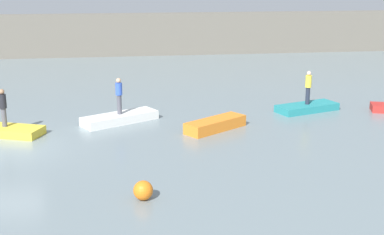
# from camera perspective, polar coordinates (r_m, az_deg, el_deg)

# --- Properties ---
(ground_plane) EXTENTS (120.00, 120.00, 0.00)m
(ground_plane) POSITION_cam_1_polar(r_m,az_deg,el_deg) (23.27, -18.96, -3.28)
(ground_plane) COLOR slate
(embankment_wall) EXTENTS (80.00, 1.20, 3.64)m
(embankment_wall) POSITION_cam_1_polar(r_m,az_deg,el_deg) (47.58, -13.73, 8.47)
(embankment_wall) COLOR #666056
(embankment_wall) RESTS_ON ground_plane
(rowboat_yellow) EXTENTS (3.60, 2.46, 0.38)m
(rowboat_yellow) POSITION_cam_1_polar(r_m,az_deg,el_deg) (25.43, -19.27, -1.32)
(rowboat_yellow) COLOR gold
(rowboat_yellow) RESTS_ON ground_plane
(rowboat_white) EXTENTS (3.85, 2.85, 0.42)m
(rowboat_white) POSITION_cam_1_polar(r_m,az_deg,el_deg) (26.19, -7.69, -0.07)
(rowboat_white) COLOR white
(rowboat_white) RESTS_ON ground_plane
(rowboat_orange) EXTENTS (3.15, 2.60, 0.52)m
(rowboat_orange) POSITION_cam_1_polar(r_m,az_deg,el_deg) (24.73, 2.51, -0.75)
(rowboat_orange) COLOR orange
(rowboat_orange) RESTS_ON ground_plane
(rowboat_teal) EXTENTS (3.57, 2.27, 0.37)m
(rowboat_teal) POSITION_cam_1_polar(r_m,az_deg,el_deg) (28.74, 12.15, 1.04)
(rowboat_teal) COLOR teal
(rowboat_teal) RESTS_ON ground_plane
(person_blue_shirt) EXTENTS (0.32, 0.32, 1.77)m
(person_blue_shirt) POSITION_cam_1_polar(r_m,az_deg,el_deg) (25.91, -7.78, 2.49)
(person_blue_shirt) COLOR #4C4C56
(person_blue_shirt) RESTS_ON rowboat_white
(person_yellow_shirt) EXTENTS (0.32, 0.32, 1.75)m
(person_yellow_shirt) POSITION_cam_1_polar(r_m,az_deg,el_deg) (28.49, 12.28, 3.31)
(person_yellow_shirt) COLOR #232838
(person_yellow_shirt) RESTS_ON rowboat_teal
(person_dark_shirt) EXTENTS (0.32, 0.32, 1.72)m
(person_dark_shirt) POSITION_cam_1_polar(r_m,az_deg,el_deg) (25.14, -19.50, 1.18)
(person_dark_shirt) COLOR #4C4C56
(person_dark_shirt) RESTS_ON rowboat_yellow
(mooring_buoy) EXTENTS (0.64, 0.64, 0.64)m
(mooring_buoy) POSITION_cam_1_polar(r_m,az_deg,el_deg) (17.31, -5.23, -7.74)
(mooring_buoy) COLOR orange
(mooring_buoy) RESTS_ON ground_plane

